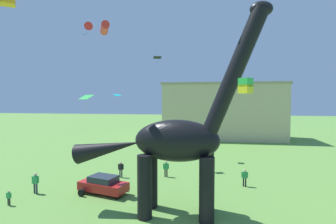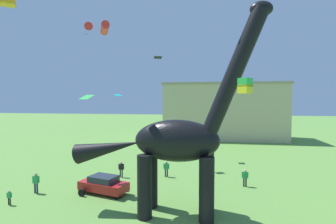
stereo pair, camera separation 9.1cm
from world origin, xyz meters
The scene contains 15 objects.
dinosaur_sculpture centered at (-1.40, 4.02, 5.23)m, with size 13.84×2.93×14.47m.
parked_sedan_left centered at (-8.04, 7.00, 0.81)m, with size 4.52×2.81×1.55m.
person_near_flyer centered at (-14.21, 3.58, 0.70)m, with size 0.43×0.19×1.16m.
person_watching_child centered at (-13.84, 6.19, 1.08)m, with size 0.67×0.29×1.78m.
person_strolling_adult centered at (4.21, 10.78, 0.98)m, with size 0.61×0.27×1.62m.
person_far_spectator centered at (-3.50, 12.63, 1.00)m, with size 0.62×0.27×1.66m.
person_vendor_side centered at (-8.10, 11.73, 1.00)m, with size 0.61×0.27×1.64m.
kite_drifting centered at (2.62, -0.59, 8.78)m, with size 0.75×0.75×0.76m.
kite_high_right centered at (-12.43, 22.88, 8.70)m, with size 1.35×1.43×1.49m.
kite_near_high centered at (-14.16, 16.55, 16.09)m, with size 0.81×0.82×0.20m.
kite_high_left centered at (-6.66, 3.73, 13.13)m, with size 2.03×2.03×0.58m.
kite_mid_left centered at (-9.89, 7.85, 8.29)m, with size 1.48×1.29×1.63m.
kite_mid_right centered at (-5.32, 17.34, 13.15)m, with size 1.12×0.97×1.19m.
kite_mid_center centered at (1.40, 20.88, 6.36)m, with size 0.64×0.90×1.16m.
background_building_block centered at (3.76, 40.94, 5.70)m, with size 24.28×9.82×11.39m.
Camera 1 is at (0.81, -13.87, 8.14)m, focal length 27.85 mm.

